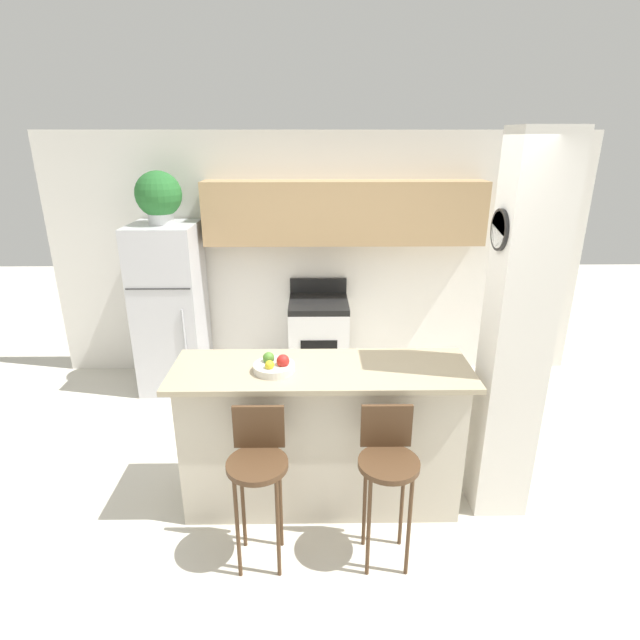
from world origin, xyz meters
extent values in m
plane|color=beige|center=(0.00, 0.00, 0.00)|extent=(14.00, 14.00, 0.00)
cube|color=white|center=(0.00, 2.23, 1.27)|extent=(5.60, 0.06, 2.55)
cube|color=tan|center=(0.26, 2.04, 1.78)|extent=(2.78, 0.32, 0.62)
cube|color=white|center=(0.00, 2.06, 1.65)|extent=(0.75, 0.28, 0.12)
cube|color=white|center=(1.24, -0.04, 1.27)|extent=(0.36, 0.32, 2.55)
cylinder|color=black|center=(1.05, -0.04, 1.97)|extent=(0.02, 0.25, 0.25)
cylinder|color=white|center=(1.04, -0.04, 1.97)|extent=(0.01, 0.22, 0.22)
cube|color=beige|center=(0.00, 0.00, 0.51)|extent=(1.86, 0.51, 1.02)
cube|color=tan|center=(0.00, 0.00, 1.04)|extent=(1.98, 0.63, 0.04)
cube|color=silver|center=(-1.50, 1.83, 0.58)|extent=(0.64, 0.67, 1.16)
cube|color=silver|center=(-1.50, 1.83, 1.43)|extent=(0.64, 0.67, 0.54)
cube|color=#333333|center=(-1.50, 1.50, 1.16)|extent=(0.60, 0.01, 0.01)
cylinder|color=#B2B2B7|center=(-1.30, 1.49, 0.64)|extent=(0.02, 0.02, 0.64)
cube|color=white|center=(0.00, 1.87, 0.43)|extent=(0.60, 0.62, 0.85)
cube|color=black|center=(0.00, 1.87, 0.88)|extent=(0.60, 0.62, 0.06)
cube|color=black|center=(0.00, 2.16, 0.99)|extent=(0.60, 0.04, 0.16)
cube|color=black|center=(0.00, 1.56, 0.47)|extent=(0.36, 0.01, 0.27)
cylinder|color=#4C331E|center=(-0.38, -0.55, 0.71)|extent=(0.36, 0.36, 0.03)
cube|color=#4C331E|center=(-0.38, -0.40, 0.86)|extent=(0.31, 0.02, 0.28)
cylinder|color=#4C331E|center=(-0.50, -0.67, 0.34)|extent=(0.02, 0.02, 0.69)
cylinder|color=#4C331E|center=(-0.26, -0.67, 0.34)|extent=(0.02, 0.02, 0.69)
cylinder|color=#4C331E|center=(-0.50, -0.44, 0.34)|extent=(0.02, 0.02, 0.69)
cylinder|color=#4C331E|center=(-0.26, -0.44, 0.34)|extent=(0.02, 0.02, 0.69)
cylinder|color=#4C331E|center=(0.38, -0.55, 0.71)|extent=(0.36, 0.36, 0.03)
cube|color=#4C331E|center=(0.38, -0.40, 0.86)|extent=(0.31, 0.02, 0.28)
cylinder|color=#4C331E|center=(0.26, -0.67, 0.34)|extent=(0.02, 0.02, 0.69)
cylinder|color=#4C331E|center=(0.50, -0.67, 0.34)|extent=(0.02, 0.02, 0.69)
cylinder|color=#4C331E|center=(0.26, -0.44, 0.34)|extent=(0.02, 0.02, 0.69)
cylinder|color=#4C331E|center=(0.50, -0.44, 0.34)|extent=(0.02, 0.02, 0.69)
cylinder|color=silver|center=(-1.50, 1.83, 1.76)|extent=(0.24, 0.24, 0.12)
sphere|color=#286B2D|center=(-1.50, 1.83, 1.98)|extent=(0.43, 0.43, 0.43)
cylinder|color=silver|center=(-0.31, -0.04, 1.08)|extent=(0.27, 0.27, 0.05)
sphere|color=red|center=(-0.25, -0.05, 1.13)|extent=(0.09, 0.09, 0.09)
sphere|color=#4C7F2D|center=(-0.35, 0.00, 1.13)|extent=(0.08, 0.08, 0.08)
sphere|color=gold|center=(-0.33, -0.10, 1.13)|extent=(0.06, 0.06, 0.06)
camera|label=1|loc=(-0.05, -2.97, 2.49)|focal=28.00mm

